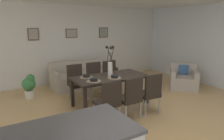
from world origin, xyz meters
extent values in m
plane|color=tan|center=(0.00, 0.00, 0.00)|extent=(9.00, 9.00, 0.00)
cube|color=silver|center=(0.00, 3.25, 1.30)|extent=(9.00, 0.10, 2.60)
cube|color=white|center=(3.65, 0.40, 1.30)|extent=(0.10, 6.30, 2.60)
cube|color=black|center=(-0.02, 0.62, 0.71)|extent=(1.80, 0.88, 0.05)
cube|color=black|center=(0.82, 1.00, 0.34)|extent=(0.07, 0.07, 0.69)
cube|color=black|center=(-0.86, 1.00, 0.34)|extent=(0.07, 0.07, 0.69)
cube|color=black|center=(0.82, 0.24, 0.34)|extent=(0.07, 0.07, 0.69)
cube|color=black|center=(-0.86, 0.24, 0.34)|extent=(0.07, 0.07, 0.69)
cube|color=black|center=(-0.56, -0.14, 0.42)|extent=(0.45, 0.45, 0.08)
cube|color=black|center=(-0.55, -0.33, 0.68)|extent=(0.42, 0.07, 0.48)
cylinder|color=#9EA0A5|center=(-0.37, 0.05, 0.19)|extent=(0.04, 0.04, 0.38)
cylinder|color=#9EA0A5|center=(-0.75, 0.04, 0.19)|extent=(0.04, 0.04, 0.38)
cylinder|color=#9EA0A5|center=(-0.36, -0.33, 0.19)|extent=(0.04, 0.04, 0.38)
cylinder|color=#9EA0A5|center=(-0.74, -0.34, 0.19)|extent=(0.04, 0.04, 0.38)
cube|color=black|center=(-0.56, 1.40, 0.42)|extent=(0.46, 0.46, 0.08)
cube|color=black|center=(-0.57, 1.59, 0.68)|extent=(0.42, 0.08, 0.48)
cylinder|color=#9EA0A5|center=(-0.74, 1.20, 0.19)|extent=(0.04, 0.04, 0.38)
cylinder|color=#9EA0A5|center=(-0.36, 1.22, 0.19)|extent=(0.04, 0.04, 0.38)
cylinder|color=#9EA0A5|center=(-0.76, 1.58, 0.19)|extent=(0.04, 0.04, 0.38)
cylinder|color=#9EA0A5|center=(-0.38, 1.60, 0.19)|extent=(0.04, 0.04, 0.38)
cube|color=black|center=(-0.05, -0.18, 0.42)|extent=(0.44, 0.44, 0.08)
cube|color=black|center=(-0.05, -0.37, 0.68)|extent=(0.42, 0.06, 0.48)
cylinder|color=#9EA0A5|center=(0.14, 0.01, 0.19)|extent=(0.04, 0.04, 0.38)
cylinder|color=#9EA0A5|center=(-0.24, 0.01, 0.19)|extent=(0.04, 0.04, 0.38)
cylinder|color=#9EA0A5|center=(0.14, -0.37, 0.19)|extent=(0.04, 0.04, 0.38)
cylinder|color=#9EA0A5|center=(-0.24, -0.37, 0.19)|extent=(0.04, 0.04, 0.38)
cube|color=black|center=(0.00, 1.42, 0.42)|extent=(0.46, 0.46, 0.08)
cube|color=black|center=(0.01, 1.61, 0.68)|extent=(0.42, 0.08, 0.48)
cylinder|color=#9EA0A5|center=(-0.20, 1.24, 0.19)|extent=(0.04, 0.04, 0.38)
cylinder|color=#9EA0A5|center=(0.18, 1.22, 0.19)|extent=(0.04, 0.04, 0.38)
cylinder|color=#9EA0A5|center=(-0.18, 1.62, 0.19)|extent=(0.04, 0.04, 0.38)
cylinder|color=#9EA0A5|center=(0.20, 1.59, 0.19)|extent=(0.04, 0.04, 0.38)
cube|color=black|center=(0.50, -0.17, 0.42)|extent=(0.47, 0.47, 0.08)
cube|color=black|center=(0.48, -0.36, 0.68)|extent=(0.42, 0.09, 0.48)
cylinder|color=#9EA0A5|center=(0.70, 0.01, 0.19)|extent=(0.04, 0.04, 0.38)
cylinder|color=#9EA0A5|center=(0.32, 0.03, 0.19)|extent=(0.04, 0.04, 0.38)
cylinder|color=#9EA0A5|center=(0.67, -0.37, 0.19)|extent=(0.04, 0.04, 0.38)
cylinder|color=#9EA0A5|center=(0.29, -0.35, 0.19)|extent=(0.04, 0.04, 0.38)
cube|color=black|center=(0.52, 1.40, 0.42)|extent=(0.46, 0.46, 0.08)
cube|color=black|center=(0.51, 1.59, 0.68)|extent=(0.42, 0.08, 0.48)
cylinder|color=#9EA0A5|center=(0.34, 1.20, 0.19)|extent=(0.04, 0.04, 0.38)
cylinder|color=#9EA0A5|center=(0.72, 1.22, 0.19)|extent=(0.04, 0.04, 0.38)
cylinder|color=#9EA0A5|center=(0.32, 1.58, 0.19)|extent=(0.04, 0.04, 0.38)
cylinder|color=#9EA0A5|center=(0.70, 1.60, 0.19)|extent=(0.04, 0.04, 0.38)
cylinder|color=white|center=(-0.02, 0.62, 0.91)|extent=(0.11, 0.11, 0.34)
cylinder|color=black|center=(0.03, 0.64, 1.24)|extent=(0.05, 0.12, 0.37)
sphere|color=black|center=(0.06, 0.65, 1.44)|extent=(0.07, 0.07, 0.07)
cylinder|color=black|center=(-0.05, 0.68, 1.24)|extent=(0.08, 0.05, 0.38)
sphere|color=black|center=(-0.07, 0.70, 1.44)|extent=(0.07, 0.07, 0.07)
cylinder|color=black|center=(-0.04, 0.57, 1.24)|extent=(0.15, 0.06, 0.36)
sphere|color=black|center=(-0.05, 0.54, 1.44)|extent=(0.07, 0.07, 0.07)
cylinder|color=#7F705B|center=(-0.56, 0.42, 0.74)|extent=(0.32, 0.32, 0.01)
cylinder|color=black|center=(-0.56, 0.42, 0.78)|extent=(0.17, 0.17, 0.06)
cylinder|color=black|center=(-0.56, 0.42, 0.79)|extent=(0.13, 0.13, 0.04)
cylinder|color=#7F705B|center=(-0.56, 0.82, 0.74)|extent=(0.32, 0.32, 0.01)
cylinder|color=black|center=(-0.56, 0.82, 0.78)|extent=(0.17, 0.17, 0.06)
cylinder|color=black|center=(-0.56, 0.82, 0.79)|extent=(0.13, 0.13, 0.04)
cylinder|color=#7F705B|center=(-0.02, 0.42, 0.74)|extent=(0.32, 0.32, 0.01)
cylinder|color=black|center=(-0.02, 0.42, 0.78)|extent=(0.17, 0.17, 0.06)
cylinder|color=black|center=(-0.02, 0.42, 0.79)|extent=(0.13, 0.13, 0.04)
cube|color=#B2A899|center=(-0.08, 2.44, 0.21)|extent=(1.75, 0.84, 0.42)
cube|color=#B2A899|center=(-0.08, 2.78, 0.61)|extent=(1.75, 0.16, 0.38)
cube|color=#B2A899|center=(0.74, 2.44, 0.52)|extent=(0.10, 0.84, 0.20)
cube|color=#B2A899|center=(-0.91, 2.44, 0.52)|extent=(0.10, 0.84, 0.20)
cube|color=black|center=(1.05, 2.40, 0.26)|extent=(0.36, 0.36, 0.52)
cylinder|color=#4C4C51|center=(1.05, 2.40, 0.56)|extent=(0.12, 0.12, 0.08)
cylinder|color=#4C4C51|center=(1.05, 2.40, 0.74)|extent=(0.02, 0.02, 0.30)
cone|color=beige|center=(1.05, 2.40, 0.94)|extent=(0.22, 0.22, 0.18)
cube|color=#ADA399|center=(2.61, 0.60, 0.20)|extent=(1.13, 1.13, 0.40)
cube|color=#ADA399|center=(2.83, 0.83, 0.57)|extent=(0.69, 0.67, 0.35)
cube|color=#ADA399|center=(2.83, 0.35, 0.49)|extent=(0.57, 0.59, 0.18)
cube|color=#ADA399|center=(2.36, 0.81, 0.49)|extent=(0.57, 0.59, 0.18)
cube|color=#386093|center=(2.76, 0.75, 0.56)|extent=(0.27, 0.27, 0.30)
cube|color=#4C4C51|center=(-1.91, -1.66, 0.90)|extent=(1.48, 0.85, 0.04)
cube|color=#473828|center=(-1.25, 3.18, 1.67)|extent=(0.32, 0.02, 0.37)
cube|color=#9E9389|center=(-1.25, 3.17, 1.67)|extent=(0.27, 0.01, 0.32)
cube|color=#473828|center=(-0.02, 3.18, 1.67)|extent=(0.41, 0.02, 0.30)
cube|color=#9E9389|center=(-0.02, 3.17, 1.67)|extent=(0.36, 0.01, 0.25)
cube|color=#473828|center=(1.21, 3.18, 1.67)|extent=(0.36, 0.02, 0.37)
cube|color=gray|center=(1.21, 3.17, 1.67)|extent=(0.31, 0.01, 0.32)
cylinder|color=silver|center=(-1.66, 2.17, 0.11)|extent=(0.24, 0.24, 0.22)
sphere|color=#387A42|center=(-1.66, 2.17, 0.40)|extent=(0.36, 0.36, 0.36)
sphere|color=#387A42|center=(-1.61, 2.14, 0.56)|extent=(0.22, 0.22, 0.22)
camera|label=1|loc=(-2.48, -3.54, 1.99)|focal=32.97mm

